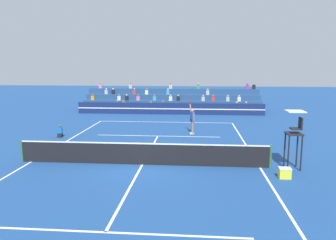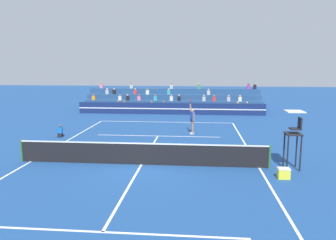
{
  "view_description": "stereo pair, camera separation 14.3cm",
  "coord_description": "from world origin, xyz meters",
  "views": [
    {
      "loc": [
        2.49,
        -14.84,
        4.66
      ],
      "look_at": [
        0.68,
        6.41,
        1.1
      ],
      "focal_mm": 35.0,
      "sensor_mm": 36.0,
      "label": 1
    },
    {
      "loc": [
        2.64,
        -14.83,
        4.66
      ],
      "look_at": [
        0.68,
        6.41,
        1.1
      ],
      "focal_mm": 35.0,
      "sensor_mm": 36.0,
      "label": 2
    }
  ],
  "objects": [
    {
      "name": "bleacher_stand",
      "position": [
        -0.0,
        19.5,
        0.83
      ],
      "size": [
        18.27,
        3.8,
        2.83
      ],
      "color": "navy",
      "rests_on": "ground"
    },
    {
      "name": "sponsor_banner_wall",
      "position": [
        0.0,
        16.33,
        0.55
      ],
      "size": [
        18.0,
        0.26,
        1.1
      ],
      "color": "navy",
      "rests_on": "ground"
    },
    {
      "name": "court_lines",
      "position": [
        0.0,
        0.0,
        0.0
      ],
      "size": [
        11.1,
        23.9,
        0.01
      ],
      "color": "white",
      "rests_on": "ground"
    },
    {
      "name": "tennis_player",
      "position": [
        2.27,
        7.37,
        0.99
      ],
      "size": [
        0.47,
        0.89,
        2.49
      ],
      "color": "#9E7051",
      "rests_on": "ground"
    },
    {
      "name": "umpire_chair",
      "position": [
        6.96,
        -0.0,
        1.72
      ],
      "size": [
        0.76,
        0.84,
        2.67
      ],
      "color": "black",
      "rests_on": "ground"
    },
    {
      "name": "ground_plane",
      "position": [
        0.0,
        0.0,
        0.0
      ],
      "size": [
        120.0,
        120.0,
        0.0
      ],
      "primitive_type": "plane",
      "color": "navy"
    },
    {
      "name": "ball_kid_courtside",
      "position": [
        -6.37,
        5.52,
        0.33
      ],
      "size": [
        0.3,
        0.36,
        0.84
      ],
      "color": "black",
      "rests_on": "ground"
    },
    {
      "name": "tennis_net",
      "position": [
        0.0,
        0.0,
        0.54
      ],
      "size": [
        12.0,
        0.1,
        1.1
      ],
      "color": "#2D6B38",
      "rests_on": "ground"
    },
    {
      "name": "equipment_cooler",
      "position": [
        6.24,
        -1.36,
        0.23
      ],
      "size": [
        0.5,
        0.38,
        0.45
      ],
      "color": "yellow",
      "rests_on": "ground"
    },
    {
      "name": "tennis_ball",
      "position": [
        -1.42,
        3.07,
        0.03
      ],
      "size": [
        0.07,
        0.07,
        0.07
      ],
      "primitive_type": "sphere",
      "color": "#C6DB33",
      "rests_on": "ground"
    }
  ]
}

